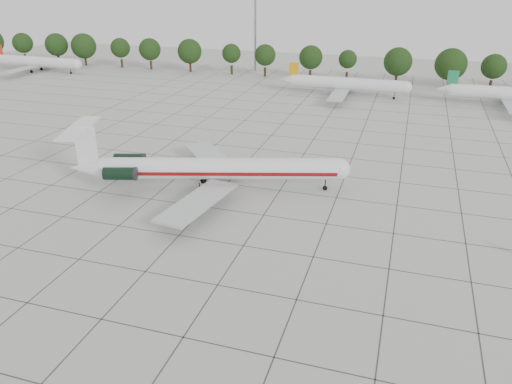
% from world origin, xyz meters
% --- Properties ---
extents(ground, '(260.00, 260.00, 0.00)m').
position_xyz_m(ground, '(0.00, 0.00, 0.00)').
color(ground, '#B7B7AF').
rests_on(ground, ground).
extents(apron_joints, '(170.00, 170.00, 0.02)m').
position_xyz_m(apron_joints, '(0.00, 15.00, 0.01)').
color(apron_joints, '#383838').
rests_on(apron_joints, ground).
extents(main_airliner, '(38.31, 29.38, 9.15)m').
position_xyz_m(main_airliner, '(-10.08, 5.24, 3.23)').
color(main_airliner, silver).
rests_on(main_airliner, ground).
extents(bg_airliner_a, '(28.24, 27.20, 7.40)m').
position_xyz_m(bg_airliner_a, '(-91.98, 71.31, 2.91)').
color(bg_airliner_a, silver).
rests_on(bg_airliner_a, ground).
extents(bg_airliner_c, '(28.24, 27.20, 7.40)m').
position_xyz_m(bg_airliner_c, '(0.84, 67.70, 2.91)').
color(bg_airliner_c, silver).
rests_on(bg_airliner_c, ground).
extents(tree_line, '(249.86, 8.44, 10.22)m').
position_xyz_m(tree_line, '(-11.68, 85.00, 5.98)').
color(tree_line, '#332114').
rests_on(tree_line, ground).
extents(floodlight_mast, '(1.60, 1.60, 25.45)m').
position_xyz_m(floodlight_mast, '(-30.00, 92.00, 14.28)').
color(floodlight_mast, slate).
rests_on(floodlight_mast, ground).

